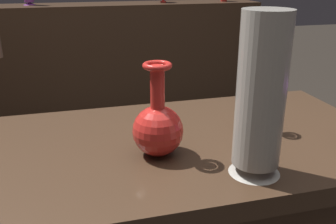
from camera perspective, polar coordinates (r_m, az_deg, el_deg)
name	(u,v)px	position (r m, az deg, el deg)	size (l,w,h in m)	color
back_display_shelf	(103,65)	(3.21, -9.77, 6.93)	(2.60, 0.40, 0.99)	#382619
vase_centerpiece	(158,127)	(0.95, -1.54, -2.20)	(0.13, 0.13, 0.24)	red
vase_left_accent	(261,98)	(0.85, 13.78, 2.04)	(0.12, 0.12, 0.37)	gray
vase_right_accent	(253,110)	(1.13, 12.68, 0.32)	(0.09, 0.09, 0.20)	gray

